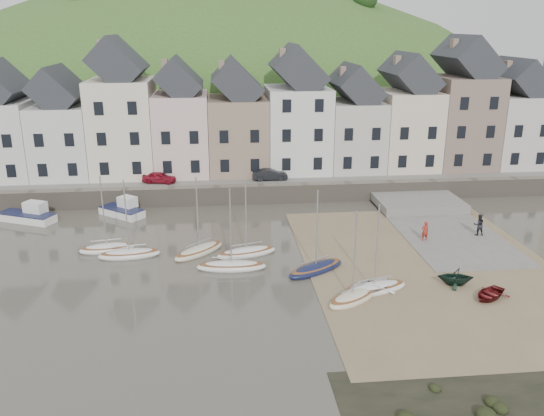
{
  "coord_description": "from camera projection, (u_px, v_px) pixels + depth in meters",
  "views": [
    {
      "loc": [
        -4.24,
        -36.0,
        16.86
      ],
      "look_at": [
        0.0,
        6.0,
        3.0
      ],
      "focal_mm": 37.01,
      "sensor_mm": 36.0,
      "label": 1
    }
  ],
  "objects": [
    {
      "name": "sailboat_0",
      "position": [
        129.0,
        254.0,
        42.57
      ],
      "size": [
        4.78,
        1.99,
        6.32
      ],
      "color": "white",
      "rests_on": "ground"
    },
    {
      "name": "motorboat_2",
      "position": [
        123.0,
        209.0,
        51.77
      ],
      "size": [
        4.49,
        4.09,
        1.7
      ],
      "color": "white",
      "rests_on": "ground"
    },
    {
      "name": "hillside",
      "position": [
        215.0,
        226.0,
        101.54
      ],
      "size": [
        134.4,
        84.0,
        84.0
      ],
      "color": "#3A5B24",
      "rests_on": "ground"
    },
    {
      "name": "sailboat_7",
      "position": [
        353.0,
        298.0,
        35.73
      ],
      "size": [
        4.14,
        3.45,
        6.32
      ],
      "color": "beige",
      "rests_on": "ground"
    },
    {
      "name": "sailboat_6",
      "position": [
        374.0,
        288.0,
        37.03
      ],
      "size": [
        4.98,
        2.71,
        6.32
      ],
      "color": "white",
      "rests_on": "ground"
    },
    {
      "name": "beach",
      "position": [
        431.0,
        268.0,
        40.73
      ],
      "size": [
        18.0,
        26.0,
        0.06
      ],
      "primitive_type": "cube",
      "color": "#7A684A",
      "rests_on": "ground"
    },
    {
      "name": "car_right",
      "position": [
        270.0,
        174.0,
        57.55
      ],
      "size": [
        3.61,
        1.36,
        1.18
      ],
      "primitive_type": "imported",
      "rotation": [
        0.0,
        0.0,
        1.6
      ],
      "color": "black",
      "rests_on": "quay_street"
    },
    {
      "name": "seawall",
      "position": [
        261.0,
        194.0,
        55.48
      ],
      "size": [
        70.0,
        1.2,
        1.8
      ],
      "primitive_type": "cube",
      "color": "slate",
      "rests_on": "ground"
    },
    {
      "name": "sailboat_4",
      "position": [
        231.0,
        266.0,
        40.46
      ],
      "size": [
        5.14,
        1.79,
        6.32
      ],
      "color": "white",
      "rests_on": "ground"
    },
    {
      "name": "sailboat_5",
      "position": [
        316.0,
        268.0,
        40.05
      ],
      "size": [
        4.93,
        3.83,
        6.32
      ],
      "color": "#141A3E",
      "rests_on": "ground"
    },
    {
      "name": "quay_land",
      "position": [
        251.0,
        160.0,
        69.71
      ],
      "size": [
        90.0,
        30.0,
        1.5
      ],
      "primitive_type": "cube",
      "color": "#3A5B24",
      "rests_on": "ground"
    },
    {
      "name": "quay_street",
      "position": [
        258.0,
        178.0,
        58.59
      ],
      "size": [
        70.0,
        7.0,
        0.1
      ],
      "primitive_type": "cube",
      "color": "slate",
      "rests_on": "quay_land"
    },
    {
      "name": "sailboat_2",
      "position": [
        199.0,
        251.0,
        43.18
      ],
      "size": [
        4.49,
        4.33,
        6.32
      ],
      "color": "beige",
      "rests_on": "ground"
    },
    {
      "name": "sailboat_3",
      "position": [
        246.0,
        252.0,
        42.88
      ],
      "size": [
        4.98,
        2.72,
        6.32
      ],
      "color": "white",
      "rests_on": "ground"
    },
    {
      "name": "motorboat_0",
      "position": [
        29.0,
        215.0,
        50.31
      ],
      "size": [
        5.53,
        3.75,
        1.7
      ],
      "color": "white",
      "rests_on": "ground"
    },
    {
      "name": "shore_rocks",
      "position": [
        496.0,
        405.0,
        25.92
      ],
      "size": [
        14.0,
        6.0,
        0.6
      ],
      "color": "black",
      "rests_on": "ground"
    },
    {
      "name": "townhouse_terrace",
      "position": [
        271.0,
        118.0,
        60.26
      ],
      "size": [
        61.05,
        8.0,
        13.93
      ],
      "color": "silver",
      "rests_on": "quay_land"
    },
    {
      "name": "rowboat_white",
      "position": [
        370.0,
        287.0,
        36.91
      ],
      "size": [
        4.1,
        3.53,
        0.71
      ],
      "primitive_type": "imported",
      "rotation": [
        0.0,
        0.0,
        -1.21
      ],
      "color": "white",
      "rests_on": "beach"
    },
    {
      "name": "car_left",
      "position": [
        159.0,
        177.0,
        56.49
      ],
      "size": [
        3.58,
        2.02,
        1.15
      ],
      "primitive_type": "imported",
      "rotation": [
        0.0,
        0.0,
        1.36
      ],
      "color": "maroon",
      "rests_on": "quay_street"
    },
    {
      "name": "ground",
      "position": [
        280.0,
        274.0,
        39.69
      ],
      "size": [
        160.0,
        160.0,
        0.0
      ],
      "primitive_type": "plane",
      "color": "#464137",
      "rests_on": "ground"
    },
    {
      "name": "sailboat_1",
      "position": [
        107.0,
        248.0,
        43.64
      ],
      "size": [
        4.36,
        2.12,
        6.32
      ],
      "color": "white",
      "rests_on": "ground"
    },
    {
      "name": "slipway",
      "position": [
        441.0,
        228.0,
        48.67
      ],
      "size": [
        8.0,
        18.0,
        0.12
      ],
      "primitive_type": "cube",
      "color": "slate",
      "rests_on": "ground"
    },
    {
      "name": "person_dark",
      "position": [
        479.0,
        225.0,
        46.52
      ],
      "size": [
        0.93,
        0.75,
        1.82
      ],
      "primitive_type": "imported",
      "rotation": [
        0.0,
        0.0,
        3.07
      ],
      "color": "black",
      "rests_on": "slipway"
    },
    {
      "name": "rowboat_red",
      "position": [
        489.0,
        294.0,
        36.07
      ],
      "size": [
        3.35,
        3.18,
        0.56
      ],
      "primitive_type": "imported",
      "rotation": [
        0.0,
        0.0,
        -0.93
      ],
      "color": "maroon",
      "rests_on": "beach"
    },
    {
      "name": "rowboat_green",
      "position": [
        456.0,
        276.0,
        37.79
      ],
      "size": [
        2.72,
        2.47,
        1.25
      ],
      "primitive_type": "imported",
      "rotation": [
        0.0,
        0.0,
        -1.77
      ],
      "color": "black",
      "rests_on": "beach"
    },
    {
      "name": "person_red",
      "position": [
        425.0,
        231.0,
        45.39
      ],
      "size": [
        0.61,
        0.42,
        1.61
      ],
      "primitive_type": "imported",
      "rotation": [
        0.0,
        0.0,
        3.19
      ],
      "color": "maroon",
      "rests_on": "slipway"
    }
  ]
}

